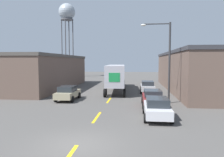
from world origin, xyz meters
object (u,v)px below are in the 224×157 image
Objects in this scene: semi_truck at (116,75)px; parked_car_right_mid at (153,98)px; parked_car_left_far at (68,93)px; parked_car_right_near at (157,108)px; street_lamp at (166,56)px; parked_car_right_far at (147,86)px; water_tower at (67,14)px.

parked_car_right_mid is at bearing -71.36° from semi_truck.
parked_car_right_mid is 9.29m from parked_car_left_far.
semi_truck is at bearing 106.18° from parked_car_right_near.
parked_car_right_mid is at bearing -128.53° from street_lamp.
parked_car_right_far is (8.99, 7.14, 0.00)m from parked_car_left_far.
parked_car_right_far is 0.54× the size of street_lamp.
parked_car_right_mid is 46.83m from water_tower.
parked_car_right_near is (8.99, -6.80, 0.00)m from parked_car_left_far.
street_lamp is (1.39, 1.74, 3.94)m from parked_car_right_mid.
semi_truck is 0.72× the size of water_tower.
parked_car_right_far is at bearing -21.99° from semi_truck.
parked_car_right_far is 1.00× the size of parked_car_right_near.
street_lamp is at bearing -3.17° from parked_car_left_far.
street_lamp reaches higher than parked_car_left_far.
parked_car_right_mid and parked_car_left_far have the same top height.
parked_car_left_far and parked_car_right_near have the same top height.
water_tower is at bearing 120.86° from street_lamp.
parked_car_left_far is 1.00× the size of parked_car_right_near.
parked_car_right_far is at bearing 100.18° from street_lamp.
semi_truck is 3.32× the size of parked_car_right_far.
parked_car_right_near is at bearing -77.42° from semi_truck.
street_lamp is (22.05, -36.90, -12.58)m from water_tower.
semi_truck reaches higher than parked_car_right_mid.
water_tower reaches higher than semi_truck.
parked_car_right_near is at bearing -90.00° from parked_car_right_mid.
parked_car_left_far is at bearing 165.55° from parked_car_right_mid.
semi_truck is 3.32× the size of parked_car_left_far.
parked_car_right_far is at bearing -54.69° from water_tower.
parked_car_right_far and parked_car_right_near have the same top height.
water_tower is 44.79m from street_lamp.
water_tower is (-20.66, 29.18, 16.52)m from parked_car_right_far.
semi_truck is at bearing 112.24° from parked_car_right_mid.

